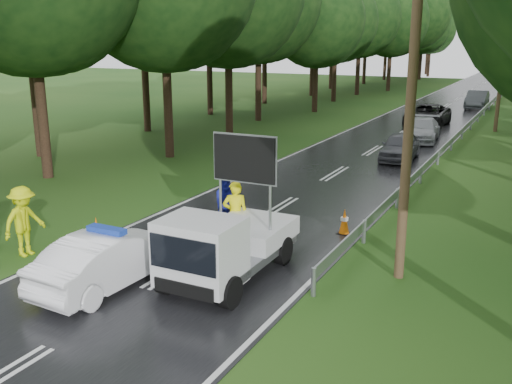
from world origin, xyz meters
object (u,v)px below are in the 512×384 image
Objects in this scene: police_sedan at (109,260)px; work_truck at (224,245)px; queue_car_fourth at (477,100)px; barrier at (202,230)px; queue_car_third at (427,115)px; queue_car_second at (422,130)px; queue_car_first at (400,147)px; officer at (235,215)px; civilian at (227,204)px.

work_truck is at bearing -144.36° from police_sedan.
work_truck is at bearing -92.11° from queue_car_fourth.
queue_car_third is (0.77, 27.41, -0.01)m from barrier.
queue_car_third is at bearing 105.20° from barrier.
work_truck is 22.49m from queue_car_second.
barrier is at bearing -100.60° from queue_car_first.
barrier is 1.19× the size of officer.
queue_car_first is at bearing -96.04° from police_sedan.
queue_car_third is (-1.02, 12.11, 0.07)m from queue_car_first.
queue_car_fourth is (1.18, 40.87, -0.18)m from work_truck.
police_sedan is at bearing -91.98° from barrier.
work_truck is 2.23× the size of officer.
officer is 0.49× the size of queue_car_first.
police_sedan is 24.13m from queue_car_second.
officer is at bearing 111.86° from work_truck.
queue_car_second is at bearing 87.48° from queue_car_first.
civilian reaches higher than queue_car_third.
work_truck reaches higher than queue_car_second.
officer is 0.42× the size of queue_car_fourth.
civilian is 0.47× the size of queue_car_first.
civilian reaches higher than queue_car_second.
barrier is 2.03m from civilian.
queue_car_first is (2.70, 17.99, -0.00)m from police_sedan.
queue_car_second is at bearing -81.26° from queue_car_third.
queue_car_third is at bearing -90.71° from police_sedan.
queue_car_third is at bearing 90.85° from queue_car_first.
officer is (1.41, 3.69, 0.30)m from police_sedan.
officer is at bearing -98.10° from queue_car_second.
queue_car_second is at bearing -93.37° from queue_car_fourth.
police_sedan reaches higher than barrier.
work_truck is 1.88× the size of barrier.
officer is 14.36m from queue_car_first.
queue_car_second is at bearing -121.99° from officer.
work_truck reaches higher than barrier.
civilian is at bearing 118.00° from work_truck.
work_truck reaches higher than police_sedan.
barrier is 0.51× the size of queue_car_fourth.
barrier is at bearing -90.94° from queue_car_third.
work_truck is (2.30, 1.51, 0.26)m from police_sedan.
queue_car_first is at bearing 39.25° from civilian.
civilian reaches higher than queue_car_fourth.
queue_car_first is at bearing 88.25° from work_truck.
barrier is at bearing -122.23° from civilian.
work_truck is 3.62m from civilian.
queue_car_first is at bearing -92.30° from queue_car_fourth.
queue_car_second is (1.63, 21.30, -0.10)m from barrier.
queue_car_second is at bearing 42.47° from civilian.
civilian is 19.40m from queue_car_second.
queue_car_first is 0.87× the size of queue_car_second.
work_truck is at bearing 83.46° from officer.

